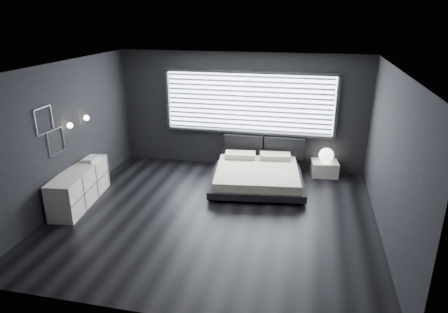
# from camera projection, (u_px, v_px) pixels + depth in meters

# --- Properties ---
(room) EXTENTS (6.04, 6.00, 2.80)m
(room) POSITION_uv_depth(u_px,v_px,m) (214.00, 146.00, 7.16)
(room) COLOR black
(room) RESTS_ON ground
(window) EXTENTS (4.14, 0.09, 1.52)m
(window) POSITION_uv_depth(u_px,v_px,m) (249.00, 103.00, 9.52)
(window) COLOR white
(window) RESTS_ON ground
(headboard) EXTENTS (1.96, 0.16, 0.52)m
(headboard) POSITION_uv_depth(u_px,v_px,m) (264.00, 146.00, 9.74)
(headboard) COLOR black
(headboard) RESTS_ON ground
(sconce_near) EXTENTS (0.18, 0.11, 0.11)m
(sconce_near) POSITION_uv_depth(u_px,v_px,m) (70.00, 125.00, 7.72)
(sconce_near) COLOR silver
(sconce_near) RESTS_ON ground
(sconce_far) EXTENTS (0.18, 0.11, 0.11)m
(sconce_far) POSITION_uv_depth(u_px,v_px,m) (86.00, 118.00, 8.27)
(sconce_far) COLOR silver
(sconce_far) RESTS_ON ground
(wall_art_upper) EXTENTS (0.01, 0.48, 0.48)m
(wall_art_upper) POSITION_uv_depth(u_px,v_px,m) (44.00, 120.00, 7.10)
(wall_art_upper) COLOR #47474C
(wall_art_upper) RESTS_ON ground
(wall_art_lower) EXTENTS (0.01, 0.48, 0.48)m
(wall_art_lower) POSITION_uv_depth(u_px,v_px,m) (56.00, 141.00, 7.49)
(wall_art_lower) COLOR #47474C
(wall_art_lower) RESTS_ON ground
(bed) EXTENTS (2.24, 2.16, 0.52)m
(bed) POSITION_uv_depth(u_px,v_px,m) (257.00, 175.00, 8.89)
(bed) COLOR black
(bed) RESTS_ON ground
(nightstand) EXTENTS (0.65, 0.57, 0.35)m
(nightstand) POSITION_uv_depth(u_px,v_px,m) (324.00, 168.00, 9.45)
(nightstand) COLOR white
(nightstand) RESTS_ON ground
(orb_lamp) EXTENTS (0.34, 0.34, 0.34)m
(orb_lamp) POSITION_uv_depth(u_px,v_px,m) (326.00, 155.00, 9.29)
(orb_lamp) COLOR white
(orb_lamp) RESTS_ON nightstand
(dresser) EXTENTS (0.72, 1.87, 0.73)m
(dresser) POSITION_uv_depth(u_px,v_px,m) (80.00, 186.00, 8.03)
(dresser) COLOR white
(dresser) RESTS_ON ground
(book_stack) EXTENTS (0.29, 0.37, 0.07)m
(book_stack) POSITION_uv_depth(u_px,v_px,m) (91.00, 159.00, 8.35)
(book_stack) COLOR white
(book_stack) RESTS_ON dresser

